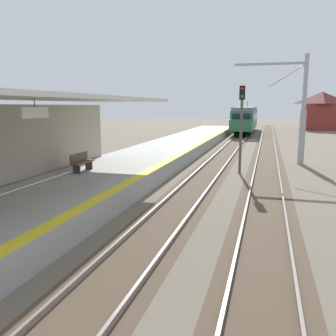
{
  "coord_description": "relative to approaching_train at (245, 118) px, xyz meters",
  "views": [
    {
      "loc": [
        5.25,
        -1.35,
        4.04
      ],
      "look_at": [
        2.26,
        9.29,
        2.1
      ],
      "focal_mm": 37.95,
      "sensor_mm": 36.0,
      "label": 1
    }
  ],
  "objects": [
    {
      "name": "distant_trackside_house",
      "position": [
        11.97,
        10.28,
        1.16
      ],
      "size": [
        6.6,
        5.28,
        6.4
      ],
      "color": "maroon",
      "rests_on": "ground"
    },
    {
      "name": "track_pair_middle",
      "position": [
        3.4,
        -34.13,
        -2.13
      ],
      "size": [
        2.34,
        120.0,
        0.16
      ],
      "color": "#4C3D2D",
      "rests_on": "ground"
    },
    {
      "name": "rail_signal_post",
      "position": [
        1.81,
        -33.94,
        1.02
      ],
      "size": [
        0.32,
        0.34,
        5.2
      ],
      "color": "#4C4C4C",
      "rests_on": "ground"
    },
    {
      "name": "catenary_pylon_far_side",
      "position": [
        5.36,
        -29.16,
        1.43
      ],
      "size": [
        5.0,
        0.4,
        7.5
      ],
      "color": "#9EA3A8",
      "rests_on": "ground"
    },
    {
      "name": "approaching_train",
      "position": [
        0.0,
        0.0,
        0.0
      ],
      "size": [
        2.93,
        19.6,
        4.76
      ],
      "color": "#286647",
      "rests_on": "ground"
    },
    {
      "name": "track_pair_nearest_platform",
      "position": [
        -0.0,
        -34.13,
        -2.13
      ],
      "size": [
        2.34,
        120.0,
        0.16
      ],
      "color": "#4C3D2D",
      "rests_on": "ground"
    },
    {
      "name": "platform_bench",
      "position": [
        -5.3,
        -40.24,
        -0.8
      ],
      "size": [
        0.45,
        1.6,
        0.88
      ],
      "color": "brown",
      "rests_on": "station_platform"
    },
    {
      "name": "station_platform",
      "position": [
        -4.4,
        -38.13,
        -1.73
      ],
      "size": [
        5.0,
        80.0,
        0.91
      ],
      "color": "#999993",
      "rests_on": "ground"
    }
  ]
}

